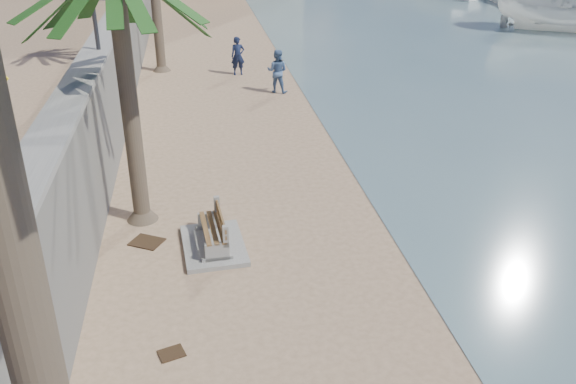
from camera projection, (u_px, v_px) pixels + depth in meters
seawall at (126, 51)px, 25.01m from camera, size 0.45×70.00×3.50m
wall_cap at (121, 6)px, 24.22m from camera, size 0.80×70.00×0.12m
bench_far at (213, 233)px, 14.25m from camera, size 1.57×2.17×0.87m
person_a at (238, 53)px, 27.94m from camera, size 0.75×0.53×1.99m
person_b at (277, 69)px, 25.39m from camera, size 1.18×1.06×2.00m
boat_cruiser at (575, 4)px, 36.41m from camera, size 4.94×4.90×4.15m
debris_c at (147, 242)px, 14.61m from camera, size 0.93×0.87×0.03m
debris_d at (172, 353)px, 11.05m from camera, size 0.54×0.48×0.03m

